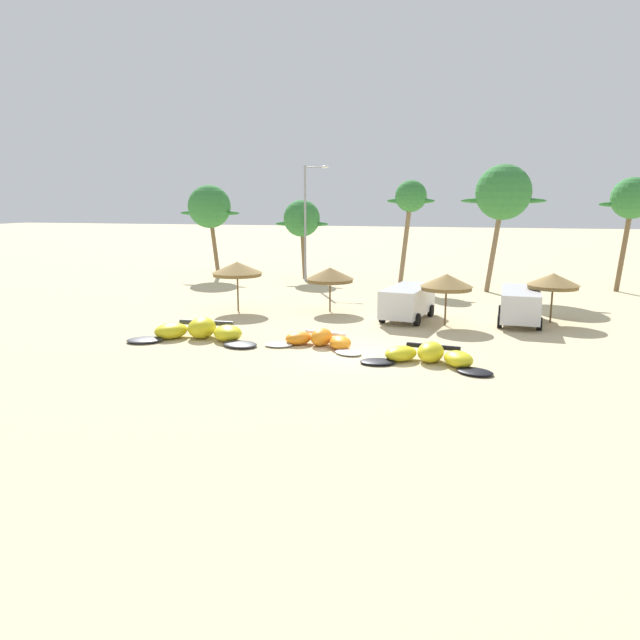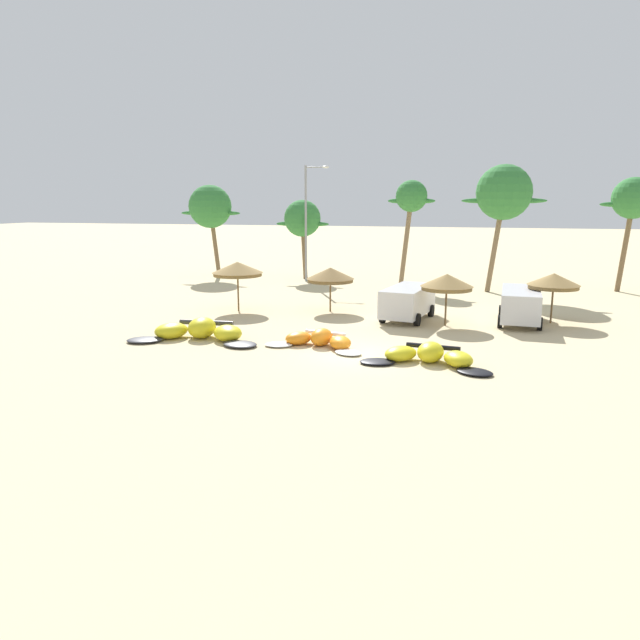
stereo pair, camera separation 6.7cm
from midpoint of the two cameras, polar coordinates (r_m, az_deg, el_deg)
ground_plane at (r=25.56m, az=3.58°, el=-3.31°), size 260.00×260.00×0.00m
kite_far_left at (r=28.70m, az=-11.65°, el=-1.10°), size 6.66×3.29×1.00m
kite_left at (r=26.73m, az=-0.15°, el=-1.96°), size 4.87×2.67×0.79m
kite_left_of_center at (r=24.38m, az=10.44°, el=-3.43°), size 5.55×2.90×0.83m
beach_umbrella_near_van at (r=35.53m, az=-8.07°, el=4.92°), size 3.04×3.04×2.96m
beach_umbrella_middle at (r=35.01m, az=0.92°, el=4.40°), size 2.84×2.84×2.64m
beach_umbrella_near_palms at (r=31.63m, az=12.09°, el=3.62°), size 2.76×2.76×2.76m
beach_umbrella_outermost at (r=33.97m, az=21.59°, el=3.55°), size 2.74×2.74×2.72m
parked_van at (r=33.61m, az=18.71°, el=1.57°), size 2.36×5.08×1.84m
parked_car_second at (r=33.15m, az=8.47°, el=1.92°), size 2.74×4.93×1.84m
palm_leftmost at (r=52.69m, az=-10.68°, el=10.67°), size 5.54×3.70×7.88m
palm_left at (r=50.17m, az=-1.82°, el=9.72°), size 4.61×3.07×6.62m
palm_left_of_gap at (r=46.32m, az=8.71°, el=11.50°), size 3.61×2.41×8.08m
palm_center_left at (r=44.32m, az=17.26°, el=11.63°), size 5.82×3.88×9.04m
palm_center_right at (r=48.04m, az=27.93°, el=10.24°), size 4.41×2.94×8.18m
lamppost_west at (r=48.34m, az=-1.29°, el=9.91°), size 2.03×0.24×9.29m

